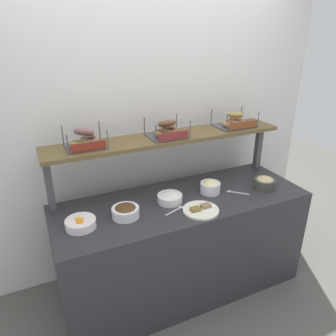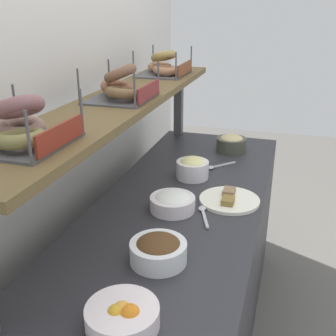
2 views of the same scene
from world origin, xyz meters
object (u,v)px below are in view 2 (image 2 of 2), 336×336
at_px(bowl_hummus, 231,143).
at_px(bagel_basket_poppy, 23,128).
at_px(bowl_fruit_salad, 123,316).
at_px(serving_spoon_by_edge, 203,213).
at_px(serving_plate_white, 229,200).
at_px(bowl_egg_salad, 192,168).
at_px(bagel_basket_everything, 164,66).
at_px(bowl_chocolate_spread, 158,250).
at_px(serving_spoon_near_plate, 217,166).
at_px(bagel_basket_cinnamon_raisin, 121,87).
at_px(bowl_cream_cheese, 172,202).

height_order(bowl_hummus, bagel_basket_poppy, bagel_basket_poppy).
relative_size(bowl_fruit_salad, serving_spoon_by_edge, 1.15).
bearing_deg(serving_plate_white, bowl_egg_salad, 45.77).
bearing_deg(bowl_fruit_salad, bagel_basket_poppy, 67.19).
bearing_deg(bagel_basket_everything, serving_plate_white, -140.81).
bearing_deg(bagel_basket_poppy, serving_spoon_by_edge, -37.79).
bearing_deg(serving_plate_white, bowl_hummus, 8.36).
height_order(bowl_chocolate_spread, serving_spoon_by_edge, bowl_chocolate_spread).
relative_size(serving_spoon_by_edge, bagel_basket_everything, 0.54).
distance_m(bowl_fruit_salad, serving_spoon_by_edge, 0.68).
distance_m(serving_spoon_near_plate, bagel_basket_poppy, 1.21).
height_order(serving_spoon_by_edge, bagel_basket_cinnamon_raisin, bagel_basket_cinnamon_raisin).
height_order(bowl_cream_cheese, serving_spoon_near_plate, bowl_cream_cheese).
relative_size(bowl_hummus, bagel_basket_cinnamon_raisin, 0.59).
distance_m(bowl_egg_salad, serving_spoon_near_plate, 0.20).
bearing_deg(bowl_egg_salad, bowl_cream_cheese, -179.51).
bearing_deg(serving_spoon_by_edge, bowl_egg_salad, 20.69).
bearing_deg(bowl_hummus, bowl_egg_salad, 164.77).
bearing_deg(bagel_basket_cinnamon_raisin, serving_spoon_by_edge, -103.45).
height_order(bowl_egg_salad, serving_plate_white, bowl_egg_salad).
distance_m(bowl_hummus, bagel_basket_poppy, 1.45).
height_order(bowl_egg_salad, serving_spoon_near_plate, bowl_egg_salad).
height_order(serving_spoon_near_plate, bagel_basket_everything, bagel_basket_everything).
relative_size(serving_plate_white, bagel_basket_everything, 0.80).
bearing_deg(serving_spoon_near_plate, bagel_basket_poppy, 160.82).
height_order(bowl_cream_cheese, serving_spoon_by_edge, bowl_cream_cheese).
height_order(bowl_hummus, bowl_cream_cheese, bowl_hummus).
height_order(bowl_chocolate_spread, bagel_basket_poppy, bagel_basket_poppy).
bearing_deg(bagel_basket_poppy, serving_spoon_near_plate, -19.18).
distance_m(bowl_chocolate_spread, serving_spoon_near_plate, 0.89).
bearing_deg(serving_spoon_near_plate, bowl_fruit_salad, 178.70).
relative_size(bowl_hummus, bagel_basket_everything, 0.52).
relative_size(bowl_egg_salad, serving_spoon_near_plate, 1.11).
relative_size(bowl_cream_cheese, bagel_basket_cinnamon_raisin, 0.65).
distance_m(bowl_egg_salad, bowl_fruit_salad, 1.03).
bearing_deg(serving_plate_white, bowl_chocolate_spread, 163.18).
xyz_separation_m(bowl_fruit_salad, serving_spoon_near_plate, (1.20, -0.03, -0.03)).
xyz_separation_m(bowl_egg_salad, bagel_basket_everything, (0.38, 0.26, 0.42)).
xyz_separation_m(serving_plate_white, bagel_basket_cinnamon_raisin, (-0.06, 0.46, 0.47)).
distance_m(serving_spoon_by_edge, bagel_basket_everything, 0.96).
bearing_deg(bowl_cream_cheese, bowl_fruit_salad, -174.84).
height_order(serving_spoon_by_edge, bagel_basket_poppy, bagel_basket_poppy).
height_order(bowl_egg_salad, bagel_basket_everything, bagel_basket_everything).
relative_size(bowl_chocolate_spread, bagel_basket_everything, 0.58).
xyz_separation_m(bagel_basket_poppy, bagel_basket_everything, (1.26, -0.01, -0.01)).
relative_size(bowl_chocolate_spread, serving_spoon_by_edge, 1.09).
xyz_separation_m(serving_spoon_near_plate, bagel_basket_cinnamon_raisin, (-0.43, 0.33, 0.47)).
height_order(bowl_egg_salad, bowl_fruit_salad, bowl_egg_salad).
distance_m(serving_plate_white, serving_spoon_by_edge, 0.17).
relative_size(bowl_cream_cheese, serving_spoon_by_edge, 1.08).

